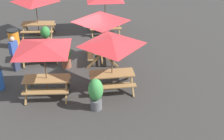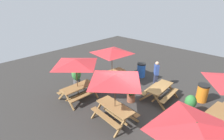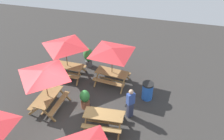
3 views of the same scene
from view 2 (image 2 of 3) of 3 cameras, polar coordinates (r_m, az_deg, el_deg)
name	(u,v)px [view 2 (image 2 of 3)]	position (r m, az deg, el deg)	size (l,w,h in m)	color
ground_plane	(135,111)	(8.91, 7.64, -13.00)	(24.00, 24.00, 0.00)	#33302D
picnic_table_1	(112,53)	(10.58, 0.00, 5.42)	(2.81, 2.81, 2.34)	olive
picnic_table_2	(76,65)	(9.00, -11.76, 1.60)	(2.05, 2.05, 2.34)	olive
picnic_table_3	(160,90)	(9.76, 15.36, -6.30)	(1.61, 1.87, 0.81)	olive
picnic_table_4	(115,81)	(7.18, 1.03, -3.69)	(2.17, 2.17, 2.34)	olive
picnic_table_5	(195,132)	(5.25, 25.39, -17.83)	(2.82, 2.82, 2.34)	olive
trash_bin_blue	(141,70)	(12.17, 9.52, 0.03)	(0.59, 0.59, 0.98)	blue
trash_bin_orange	(202,93)	(10.44, 27.41, -6.63)	(0.59, 0.59, 0.98)	orange
potted_plant_0	(76,76)	(10.89, -11.54, -1.80)	(0.56, 0.56, 1.29)	#59595B
potted_plant_1	(131,92)	(9.28, 6.34, -7.15)	(0.49, 0.49, 1.07)	#935138
potted_plant_2	(190,105)	(9.01, 24.12, -10.29)	(0.52, 0.52, 1.06)	#935138
person_standing	(156,74)	(10.81, 14.20, -1.20)	(0.41, 0.41, 1.67)	#2D334C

